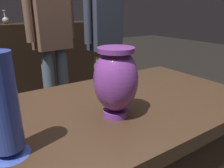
% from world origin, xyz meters
% --- Properties ---
extents(back_display_shelf, '(2.60, 0.40, 0.99)m').
position_xyz_m(back_display_shelf, '(0.00, 2.20, 0.49)').
color(back_display_shelf, black).
rests_on(back_display_shelf, ground_plane).
extents(vase_centerpiece, '(0.15, 0.15, 0.23)m').
position_xyz_m(vase_centerpiece, '(-0.03, -0.08, 0.93)').
color(vase_centerpiece, '#7A388E').
rests_on(vase_centerpiece, display_plinth).
extents(vase_tall_behind, '(0.10, 0.10, 0.26)m').
position_xyz_m(vase_tall_behind, '(-0.37, -0.11, 0.92)').
color(vase_tall_behind, '#2D429E').
rests_on(vase_tall_behind, display_plinth).
extents(shelf_vase_far_right, '(0.08, 0.08, 0.15)m').
position_xyz_m(shelf_vase_far_right, '(1.04, 2.18, 1.04)').
color(shelf_vase_far_right, '#7A388E').
rests_on(shelf_vase_far_right, back_display_shelf).
extents(shelf_vase_right, '(0.10, 0.10, 0.16)m').
position_xyz_m(shelf_vase_right, '(0.52, 2.17, 1.08)').
color(shelf_vase_right, '#E55B1E').
rests_on(shelf_vase_right, back_display_shelf).
extents(shelf_vase_center, '(0.08, 0.08, 0.15)m').
position_xyz_m(shelf_vase_center, '(0.00, 2.24, 1.04)').
color(shelf_vase_center, gray).
rests_on(shelf_vase_center, back_display_shelf).
extents(visitor_near_right, '(0.47, 0.22, 1.55)m').
position_xyz_m(visitor_near_right, '(0.73, 1.22, 0.91)').
color(visitor_near_right, '#846B56').
rests_on(visitor_near_right, ground_plane).
extents(visitor_center_back, '(0.46, 0.23, 1.63)m').
position_xyz_m(visitor_center_back, '(0.23, 1.32, 0.96)').
color(visitor_center_back, slate).
rests_on(visitor_center_back, ground_plane).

